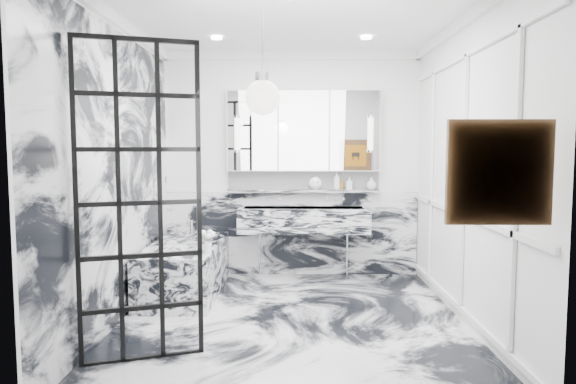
{
  "coord_description": "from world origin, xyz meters",
  "views": [
    {
      "loc": [
        0.02,
        -4.7,
        1.6
      ],
      "look_at": [
        -0.03,
        0.5,
        1.16
      ],
      "focal_mm": 32.0,
      "sensor_mm": 36.0,
      "label": 1
    }
  ],
  "objects_px": {
    "trough_sink": "(304,220)",
    "mirror_cabinet": "(304,131)",
    "bathtub": "(186,268)",
    "crittall_door": "(140,203)"
  },
  "relations": [
    {
      "from": "crittall_door",
      "to": "bathtub",
      "type": "height_order",
      "value": "crittall_door"
    },
    {
      "from": "crittall_door",
      "to": "bathtub",
      "type": "distance_m",
      "value": 2.03
    },
    {
      "from": "crittall_door",
      "to": "bathtub",
      "type": "xyz_separation_m",
      "value": [
        -0.05,
        1.81,
        -0.92
      ]
    },
    {
      "from": "crittall_door",
      "to": "bathtub",
      "type": "bearing_deg",
      "value": 73.44
    },
    {
      "from": "mirror_cabinet",
      "to": "bathtub",
      "type": "distance_m",
      "value": 2.2
    },
    {
      "from": "crittall_door",
      "to": "mirror_cabinet",
      "type": "distance_m",
      "value": 2.99
    },
    {
      "from": "trough_sink",
      "to": "mirror_cabinet",
      "type": "relative_size",
      "value": 0.84
    },
    {
      "from": "mirror_cabinet",
      "to": "bathtub",
      "type": "height_order",
      "value": "mirror_cabinet"
    },
    {
      "from": "trough_sink",
      "to": "bathtub",
      "type": "distance_m",
      "value": 1.55
    },
    {
      "from": "mirror_cabinet",
      "to": "trough_sink",
      "type": "bearing_deg",
      "value": -90.0
    }
  ]
}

